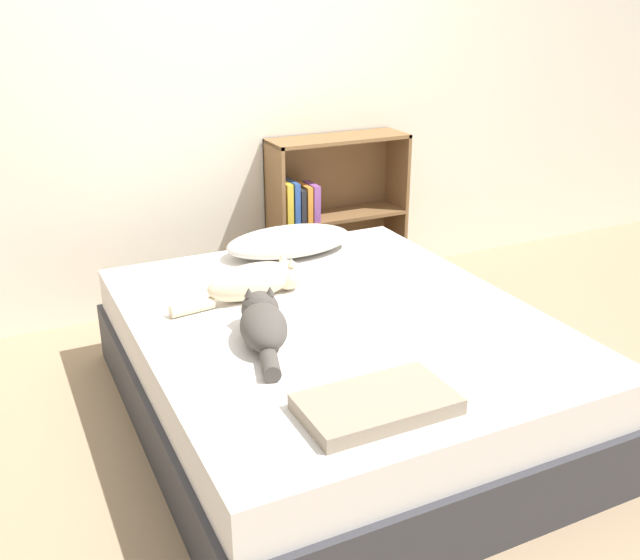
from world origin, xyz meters
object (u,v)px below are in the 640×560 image
at_px(bed, 335,366).
at_px(cat_dark, 263,323).
at_px(pillow, 289,241).
at_px(cat_light, 257,281).
at_px(bookshelf, 329,211).

height_order(bed, cat_dark, cat_dark).
xyz_separation_m(bed, pillow, (0.13, 0.74, 0.29)).
bearing_deg(cat_dark, bed, -61.79).
bearing_deg(cat_dark, cat_light, -1.70).
relative_size(bed, pillow, 2.97).
xyz_separation_m(pillow, cat_light, (-0.34, -0.43, 0.01)).
height_order(pillow, cat_light, cat_light).
distance_m(pillow, cat_light, 0.55).
distance_m(bed, bookshelf, 1.40).
xyz_separation_m(bed, cat_dark, (-0.33, -0.07, 0.29)).
bearing_deg(bookshelf, bed, -115.62).
bearing_deg(bookshelf, cat_dark, -125.27).
height_order(cat_light, bookshelf, bookshelf).
height_order(cat_light, cat_dark, cat_dark).
height_order(bed, bookshelf, bookshelf).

